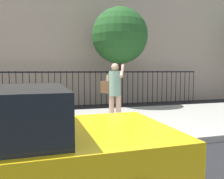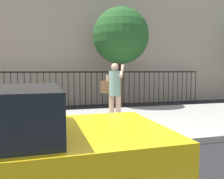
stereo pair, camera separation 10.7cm
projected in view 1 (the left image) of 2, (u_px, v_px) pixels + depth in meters
The scene contains 6 objects.
ground_plane at pixel (115, 153), 4.60m from camera, with size 60.00×60.00×0.00m, color black.
sidewalk at pixel (93, 124), 6.70m from camera, with size 28.00×4.40×0.15m, color #9E9B93.
building_facade at pixel (68, 8), 12.31m from camera, with size 28.00×4.00×9.87m, color tan.
iron_fence at pixel (76, 84), 10.16m from camera, with size 12.03×0.04×1.60m.
pedestrian_on_phone at pixel (114, 88), 6.57m from camera, with size 0.72×0.57×1.68m.
street_tree_near at pixel (120, 36), 9.54m from camera, with size 2.31×2.31×4.20m.
Camera 1 is at (-1.32, -4.28, 1.65)m, focal length 37.23 mm.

